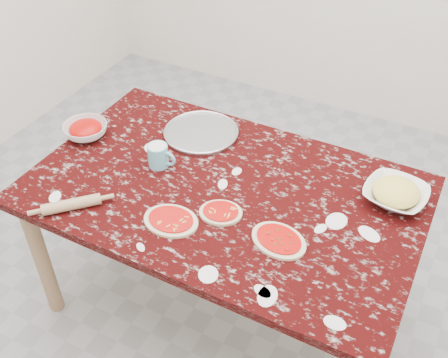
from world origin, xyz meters
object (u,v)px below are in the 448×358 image
pizza_tray (201,133)px  cheese_bowl (395,195)px  worktable (224,203)px  rolling_pin (72,204)px  sauce_bowl (86,130)px  flour_mug (159,155)px

pizza_tray → cheese_bowl: 0.92m
pizza_tray → worktable: bearing=-46.8°
worktable → cheese_bowl: (0.64, 0.25, 0.11)m
pizza_tray → rolling_pin: rolling_pin is taller
worktable → sauce_bowl: 0.75m
cheese_bowl → rolling_pin: 1.28m
worktable → sauce_bowl: size_ratio=7.95×
worktable → rolling_pin: (-0.47, -0.39, 0.11)m
pizza_tray → sauce_bowl: bearing=-150.7°
pizza_tray → rolling_pin: (-0.20, -0.68, 0.02)m
sauce_bowl → flour_mug: flour_mug is taller
cheese_bowl → rolling_pin: bearing=-150.2°
worktable → pizza_tray: 0.41m
sauce_bowl → flour_mug: size_ratio=1.54×
worktable → sauce_bowl: (-0.74, 0.03, 0.11)m
sauce_bowl → worktable: bearing=-2.4°
worktable → flour_mug: 0.35m
cheese_bowl → sauce_bowl: bearing=-171.0°
sauce_bowl → pizza_tray: bearing=29.3°
pizza_tray → cheese_bowl: size_ratio=1.39×
worktable → sauce_bowl: bearing=177.6°
pizza_tray → rolling_pin: bearing=-106.3°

